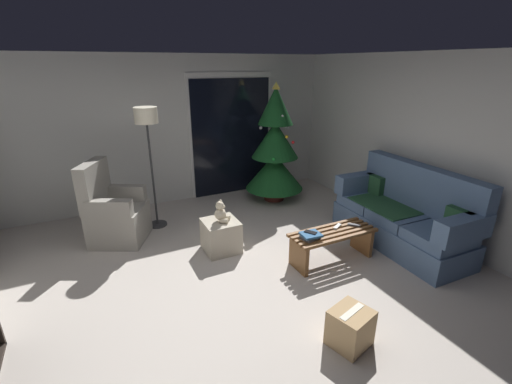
{
  "coord_description": "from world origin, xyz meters",
  "views": [
    {
      "loc": [
        -1.37,
        -2.89,
        2.35
      ],
      "look_at": [
        0.4,
        0.7,
        0.85
      ],
      "focal_mm": 24.26,
      "sensor_mm": 36.0,
      "label": 1
    }
  ],
  "objects_px": {
    "floor_lamp": "(147,127)",
    "cardboard_box_taped_mid_floor": "(350,328)",
    "christmas_tree": "(275,151)",
    "book_stack": "(310,236)",
    "remote_white": "(337,226)",
    "teddy_bear_cream": "(221,213)",
    "armchair": "(114,213)",
    "coffee_table": "(332,241)",
    "remote_graphite": "(354,225)",
    "ottoman": "(221,236)",
    "couch": "(404,216)",
    "cell_phone": "(311,232)"
  },
  "relations": [
    {
      "from": "teddy_bear_cream",
      "to": "cell_phone",
      "type": "bearing_deg",
      "value": -47.06
    },
    {
      "from": "couch",
      "to": "teddy_bear_cream",
      "type": "height_order",
      "value": "couch"
    },
    {
      "from": "floor_lamp",
      "to": "cardboard_box_taped_mid_floor",
      "type": "distance_m",
      "value": 3.61
    },
    {
      "from": "christmas_tree",
      "to": "book_stack",
      "type": "bearing_deg",
      "value": -108.53
    },
    {
      "from": "remote_white",
      "to": "christmas_tree",
      "type": "relative_size",
      "value": 0.08
    },
    {
      "from": "cardboard_box_taped_mid_floor",
      "to": "floor_lamp",
      "type": "bearing_deg",
      "value": 108.01
    },
    {
      "from": "ottoman",
      "to": "cardboard_box_taped_mid_floor",
      "type": "xyz_separation_m",
      "value": [
        0.43,
        -2.04,
        -0.04
      ]
    },
    {
      "from": "armchair",
      "to": "teddy_bear_cream",
      "type": "bearing_deg",
      "value": -37.57
    },
    {
      "from": "coffee_table",
      "to": "cell_phone",
      "type": "bearing_deg",
      "value": -178.08
    },
    {
      "from": "floor_lamp",
      "to": "couch",
      "type": "bearing_deg",
      "value": -35.14
    },
    {
      "from": "remote_white",
      "to": "armchair",
      "type": "bearing_deg",
      "value": -152.88
    },
    {
      "from": "remote_white",
      "to": "book_stack",
      "type": "height_order",
      "value": "book_stack"
    },
    {
      "from": "remote_graphite",
      "to": "armchair",
      "type": "bearing_deg",
      "value": 105.45
    },
    {
      "from": "couch",
      "to": "remote_white",
      "type": "xyz_separation_m",
      "value": [
        -1.04,
        0.12,
        0.02
      ]
    },
    {
      "from": "book_stack",
      "to": "floor_lamp",
      "type": "xyz_separation_m",
      "value": [
        -1.4,
        2.03,
        1.06
      ]
    },
    {
      "from": "book_stack",
      "to": "coffee_table",
      "type": "bearing_deg",
      "value": 4.53
    },
    {
      "from": "floor_lamp",
      "to": "cardboard_box_taped_mid_floor",
      "type": "height_order",
      "value": "floor_lamp"
    },
    {
      "from": "cell_phone",
      "to": "remote_white",
      "type": "bearing_deg",
      "value": -23.01
    },
    {
      "from": "cell_phone",
      "to": "christmas_tree",
      "type": "height_order",
      "value": "christmas_tree"
    },
    {
      "from": "coffee_table",
      "to": "ottoman",
      "type": "distance_m",
      "value": 1.43
    },
    {
      "from": "cell_phone",
      "to": "christmas_tree",
      "type": "xyz_separation_m",
      "value": [
        0.72,
        2.17,
        0.43
      ]
    },
    {
      "from": "christmas_tree",
      "to": "cardboard_box_taped_mid_floor",
      "type": "xyz_separation_m",
      "value": [
        -1.1,
        -3.34,
        -0.74
      ]
    },
    {
      "from": "teddy_bear_cream",
      "to": "cardboard_box_taped_mid_floor",
      "type": "relative_size",
      "value": 0.7
    },
    {
      "from": "teddy_bear_cream",
      "to": "armchair",
      "type": "bearing_deg",
      "value": 142.43
    },
    {
      "from": "cell_phone",
      "to": "ottoman",
      "type": "bearing_deg",
      "value": 100.69
    },
    {
      "from": "book_stack",
      "to": "christmas_tree",
      "type": "distance_m",
      "value": 2.35
    },
    {
      "from": "remote_graphite",
      "to": "armchair",
      "type": "distance_m",
      "value": 3.23
    },
    {
      "from": "coffee_table",
      "to": "remote_graphite",
      "type": "height_order",
      "value": "remote_graphite"
    },
    {
      "from": "couch",
      "to": "floor_lamp",
      "type": "xyz_separation_m",
      "value": [
        -2.92,
        2.05,
        1.11
      ]
    },
    {
      "from": "floor_lamp",
      "to": "christmas_tree",
      "type": "bearing_deg",
      "value": 4.14
    },
    {
      "from": "teddy_bear_cream",
      "to": "ottoman",
      "type": "bearing_deg",
      "value": 143.55
    },
    {
      "from": "couch",
      "to": "cardboard_box_taped_mid_floor",
      "type": "bearing_deg",
      "value": -148.81
    },
    {
      "from": "floor_lamp",
      "to": "ottoman",
      "type": "relative_size",
      "value": 4.05
    },
    {
      "from": "remote_graphite",
      "to": "cardboard_box_taped_mid_floor",
      "type": "bearing_deg",
      "value": -172.65
    },
    {
      "from": "remote_white",
      "to": "remote_graphite",
      "type": "relative_size",
      "value": 1.0
    },
    {
      "from": "cell_phone",
      "to": "floor_lamp",
      "type": "xyz_separation_m",
      "value": [
        -1.42,
        2.01,
        1.03
      ]
    },
    {
      "from": "remote_graphite",
      "to": "book_stack",
      "type": "bearing_deg",
      "value": 141.66
    },
    {
      "from": "remote_white",
      "to": "teddy_bear_cream",
      "type": "height_order",
      "value": "teddy_bear_cream"
    },
    {
      "from": "christmas_tree",
      "to": "ottoman",
      "type": "relative_size",
      "value": 4.69
    },
    {
      "from": "remote_white",
      "to": "teddy_bear_cream",
      "type": "relative_size",
      "value": 0.55
    },
    {
      "from": "armchair",
      "to": "coffee_table",
      "type": "bearing_deg",
      "value": -37.03
    },
    {
      "from": "teddy_bear_cream",
      "to": "christmas_tree",
      "type": "bearing_deg",
      "value": 40.78
    },
    {
      "from": "book_stack",
      "to": "couch",
      "type": "bearing_deg",
      "value": -0.94
    },
    {
      "from": "christmas_tree",
      "to": "cell_phone",
      "type": "bearing_deg",
      "value": -108.41
    },
    {
      "from": "remote_graphite",
      "to": "armchair",
      "type": "relative_size",
      "value": 0.14
    },
    {
      "from": "remote_graphite",
      "to": "cell_phone",
      "type": "distance_m",
      "value": 0.68
    },
    {
      "from": "armchair",
      "to": "teddy_bear_cream",
      "type": "relative_size",
      "value": 3.96
    },
    {
      "from": "armchair",
      "to": "teddy_bear_cream",
      "type": "distance_m",
      "value": 1.54
    },
    {
      "from": "cell_phone",
      "to": "remote_graphite",
      "type": "bearing_deg",
      "value": -30.88
    },
    {
      "from": "ottoman",
      "to": "cardboard_box_taped_mid_floor",
      "type": "bearing_deg",
      "value": -78.18
    }
  ]
}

